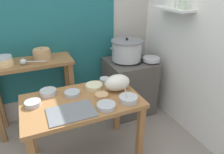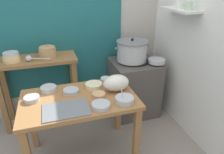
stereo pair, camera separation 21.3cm
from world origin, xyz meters
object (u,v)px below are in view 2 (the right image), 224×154
prep_bowl_6 (106,80)px  steamer_pot (132,51)px  prep_bowl_7 (101,105)px  wide_pan (157,61)px  back_shelf_table (38,75)px  bowl_stack_enamel (11,57)px  serving_tray (66,109)px  prep_bowl_4 (99,95)px  prep_bowl_0 (49,89)px  plastic_bag (116,83)px  stove_block (134,87)px  prep_table (80,107)px  prep_bowl_5 (32,98)px  prep_bowl_2 (71,91)px  prep_bowl_3 (125,99)px  clay_pot (48,52)px  ladle (30,58)px  prep_bowl_1 (94,85)px

prep_bowl_6 → steamer_pot: bearing=40.2°
prep_bowl_6 → prep_bowl_7: size_ratio=0.67×
wide_pan → back_shelf_table: bearing=169.2°
bowl_stack_enamel → wide_pan: bearing=-8.6°
serving_tray → prep_bowl_7: bearing=-9.2°
prep_bowl_4 → prep_bowl_7: 0.18m
back_shelf_table → steamer_pot: bearing=-5.2°
wide_pan → prep_bowl_0: size_ratio=1.36×
prep_bowl_6 → prep_bowl_4: bearing=-117.1°
bowl_stack_enamel → wide_pan: bowl_stack_enamel is taller
plastic_bag → stove_block: bearing=52.3°
prep_table → prep_bowl_5: bearing=169.6°
prep_bowl_4 → prep_bowl_2: bearing=148.0°
bowl_stack_enamel → prep_table: bearing=-48.8°
prep_table → stove_block: size_ratio=1.41×
prep_table → plastic_bag: bearing=5.1°
prep_table → prep_bowl_4: 0.23m
bowl_stack_enamel → prep_bowl_0: bowl_stack_enamel is taller
prep_bowl_2 → prep_bowl_3: bearing=-35.0°
prep_bowl_3 → steamer_pot: bearing=64.0°
wide_pan → prep_bowl_0: bearing=-169.6°
prep_bowl_3 → prep_bowl_4: prep_bowl_3 is taller
prep_table → serving_tray: (-0.14, -0.17, 0.12)m
wide_pan → clay_pot: bearing=168.0°
plastic_bag → prep_bowl_6: size_ratio=2.38×
stove_block → clay_pot: clay_pot is taller
bowl_stack_enamel → prep_bowl_0: 0.66m
prep_bowl_3 → prep_bowl_5: bearing=161.1°
ladle → serving_tray: 0.92m
clay_pot → prep_table: bearing=-72.1°
ladle → prep_bowl_6: ladle is taller
prep_bowl_0 → prep_bowl_2: bearing=-27.5°
stove_block → prep_bowl_2: (-0.91, -0.51, 0.36)m
prep_bowl_1 → prep_bowl_7: prep_bowl_1 is taller
stove_block → prep_bowl_2: size_ratio=5.12×
plastic_bag → wide_pan: 0.82m
steamer_pot → serving_tray: bearing=-139.1°
prep_bowl_0 → prep_bowl_1: 0.46m
ladle → prep_bowl_1: (0.63, -0.50, -0.19)m
steamer_pot → prep_bowl_0: steamer_pot is taller
prep_bowl_0 → ladle: bearing=111.2°
back_shelf_table → prep_bowl_4: 0.99m
wide_pan → prep_bowl_6: size_ratio=1.95×
prep_bowl_2 → clay_pot: bearing=106.0°
back_shelf_table → steamer_pot: size_ratio=2.09×
prep_table → stove_block: (0.85, 0.63, -0.23)m
prep_table → prep_bowl_4: (0.19, -0.04, 0.13)m
prep_table → steamer_pot: size_ratio=2.40×
prep_bowl_3 → prep_bowl_4: (-0.20, 0.16, -0.01)m
prep_table → prep_bowl_5: size_ratio=7.64×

